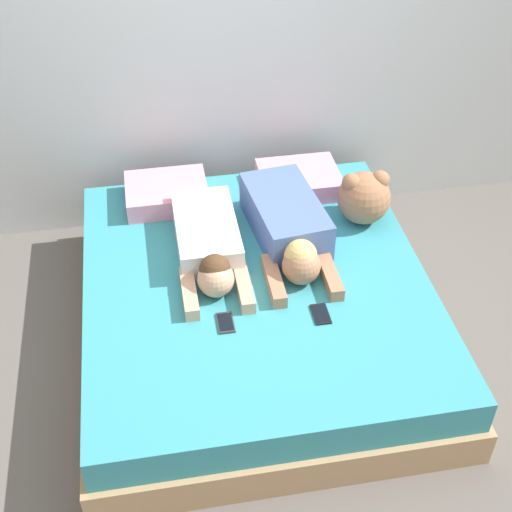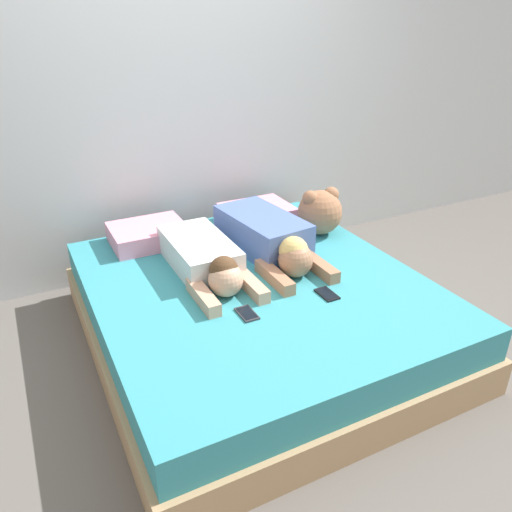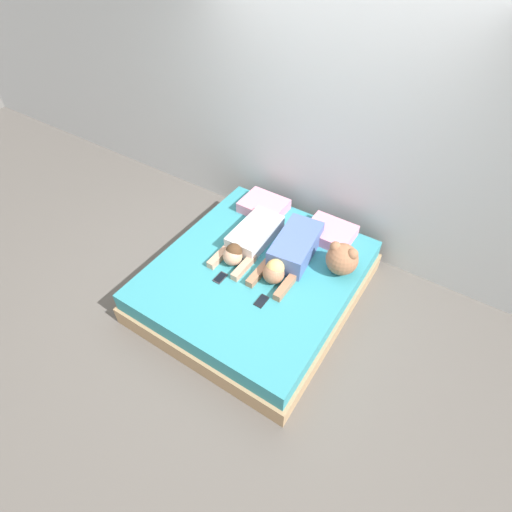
{
  "view_description": "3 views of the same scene",
  "coord_description": "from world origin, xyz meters",
  "px_view_note": "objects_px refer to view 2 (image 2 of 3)",
  "views": [
    {
      "loc": [
        -0.47,
        -2.69,
        2.82
      ],
      "look_at": [
        0.0,
        0.0,
        0.54
      ],
      "focal_mm": 50.0,
      "sensor_mm": 36.0,
      "label": 1
    },
    {
      "loc": [
        -1.11,
        -2.18,
        1.75
      ],
      "look_at": [
        0.0,
        0.0,
        0.54
      ],
      "focal_mm": 35.0,
      "sensor_mm": 36.0,
      "label": 2
    },
    {
      "loc": [
        1.4,
        -2.15,
        3.13
      ],
      "look_at": [
        0.0,
        0.0,
        0.54
      ],
      "focal_mm": 28.0,
      "sensor_mm": 36.0,
      "label": 3
    }
  ],
  "objects_px": {
    "cell_phone_left": "(247,314)",
    "plush_toy": "(320,211)",
    "pillow_head_left": "(148,234)",
    "pillow_head_right": "(257,214)",
    "person_left": "(206,260)",
    "bed": "(256,310)",
    "cell_phone_right": "(327,294)",
    "person_right": "(270,238)"
  },
  "relations": [
    {
      "from": "bed",
      "to": "pillow_head_right",
      "type": "distance_m",
      "value": 0.89
    },
    {
      "from": "pillow_head_left",
      "to": "pillow_head_right",
      "type": "relative_size",
      "value": 1.0
    },
    {
      "from": "bed",
      "to": "cell_phone_left",
      "type": "relative_size",
      "value": 14.51
    },
    {
      "from": "cell_phone_left",
      "to": "pillow_head_left",
      "type": "bearing_deg",
      "value": 100.42
    },
    {
      "from": "bed",
      "to": "person_left",
      "type": "relative_size",
      "value": 2.32
    },
    {
      "from": "cell_phone_right",
      "to": "pillow_head_right",
      "type": "bearing_deg",
      "value": 83.04
    },
    {
      "from": "pillow_head_right",
      "to": "plush_toy",
      "type": "xyz_separation_m",
      "value": [
        0.28,
        -0.37,
        0.1
      ]
    },
    {
      "from": "person_left",
      "to": "plush_toy",
      "type": "distance_m",
      "value": 0.91
    },
    {
      "from": "cell_phone_left",
      "to": "plush_toy",
      "type": "height_order",
      "value": "plush_toy"
    },
    {
      "from": "person_left",
      "to": "cell_phone_left",
      "type": "bearing_deg",
      "value": -88.36
    },
    {
      "from": "pillow_head_left",
      "to": "cell_phone_left",
      "type": "height_order",
      "value": "pillow_head_left"
    },
    {
      "from": "cell_phone_left",
      "to": "plush_toy",
      "type": "distance_m",
      "value": 1.12
    },
    {
      "from": "pillow_head_left",
      "to": "pillow_head_right",
      "type": "xyz_separation_m",
      "value": [
        0.79,
        0.0,
        0.0
      ]
    },
    {
      "from": "bed",
      "to": "cell_phone_left",
      "type": "distance_m",
      "value": 0.41
    },
    {
      "from": "plush_toy",
      "to": "cell_phone_left",
      "type": "bearing_deg",
      "value": -141.91
    },
    {
      "from": "cell_phone_right",
      "to": "plush_toy",
      "type": "height_order",
      "value": "plush_toy"
    },
    {
      "from": "person_right",
      "to": "cell_phone_right",
      "type": "xyz_separation_m",
      "value": [
        0.04,
        -0.57,
        -0.1
      ]
    },
    {
      "from": "bed",
      "to": "pillow_head_left",
      "type": "distance_m",
      "value": 0.89
    },
    {
      "from": "pillow_head_left",
      "to": "person_left",
      "type": "relative_size",
      "value": 0.54
    },
    {
      "from": "bed",
      "to": "plush_toy",
      "type": "bearing_deg",
      "value": 30.18
    },
    {
      "from": "person_left",
      "to": "cell_phone_left",
      "type": "height_order",
      "value": "person_left"
    },
    {
      "from": "pillow_head_left",
      "to": "person_left",
      "type": "distance_m",
      "value": 0.59
    },
    {
      "from": "bed",
      "to": "pillow_head_right",
      "type": "relative_size",
      "value": 4.32
    },
    {
      "from": "pillow_head_left",
      "to": "cell_phone_right",
      "type": "distance_m",
      "value": 1.26
    },
    {
      "from": "person_right",
      "to": "plush_toy",
      "type": "xyz_separation_m",
      "value": [
        0.45,
        0.14,
        0.05
      ]
    },
    {
      "from": "pillow_head_right",
      "to": "cell_phone_left",
      "type": "height_order",
      "value": "pillow_head_right"
    },
    {
      "from": "cell_phone_right",
      "to": "cell_phone_left",
      "type": "bearing_deg",
      "value": 177.27
    },
    {
      "from": "person_left",
      "to": "pillow_head_right",
      "type": "bearing_deg",
      "value": 42.53
    },
    {
      "from": "person_right",
      "to": "pillow_head_left",
      "type": "bearing_deg",
      "value": 140.56
    },
    {
      "from": "pillow_head_left",
      "to": "person_left",
      "type": "bearing_deg",
      "value": -72.16
    },
    {
      "from": "pillow_head_left",
      "to": "cell_phone_right",
      "type": "relative_size",
      "value": 3.36
    },
    {
      "from": "pillow_head_right",
      "to": "person_right",
      "type": "distance_m",
      "value": 0.54
    },
    {
      "from": "person_left",
      "to": "person_right",
      "type": "bearing_deg",
      "value": 6.65
    },
    {
      "from": "cell_phone_right",
      "to": "plush_toy",
      "type": "xyz_separation_m",
      "value": [
        0.41,
        0.71,
        0.15
      ]
    },
    {
      "from": "cell_phone_left",
      "to": "plush_toy",
      "type": "relative_size",
      "value": 0.45
    },
    {
      "from": "plush_toy",
      "to": "pillow_head_right",
      "type": "bearing_deg",
      "value": 127.69
    },
    {
      "from": "pillow_head_left",
      "to": "plush_toy",
      "type": "bearing_deg",
      "value": -18.89
    },
    {
      "from": "person_right",
      "to": "cell_phone_right",
      "type": "relative_size",
      "value": 6.7
    },
    {
      "from": "cell_phone_left",
      "to": "cell_phone_right",
      "type": "distance_m",
      "value": 0.46
    },
    {
      "from": "person_right",
      "to": "person_left",
      "type": "bearing_deg",
      "value": -173.35
    },
    {
      "from": "pillow_head_right",
      "to": "cell_phone_right",
      "type": "relative_size",
      "value": 3.36
    },
    {
      "from": "plush_toy",
      "to": "bed",
      "type": "bearing_deg",
      "value": -149.82
    }
  ]
}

